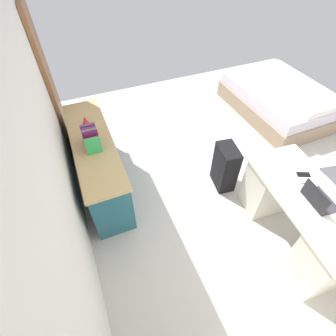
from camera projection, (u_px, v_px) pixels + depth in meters
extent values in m
plane|color=beige|center=(242.00, 167.00, 3.83)|extent=(5.71, 5.71, 0.00)
cube|color=silver|center=(40.00, 127.00, 2.17)|extent=(4.34, 0.10, 2.87)
cube|color=brown|center=(50.00, 82.00, 3.52)|extent=(0.88, 0.05, 2.04)
cube|color=silver|center=(311.00, 198.00, 2.54)|extent=(1.49, 0.79, 0.04)
cube|color=beige|center=(329.00, 260.00, 2.49)|extent=(0.45, 0.63, 0.70)
cube|color=beige|center=(272.00, 185.00, 3.13)|extent=(0.45, 0.63, 0.70)
cylinder|color=black|center=(330.00, 204.00, 3.35)|extent=(0.52, 0.52, 0.04)
cube|color=#235B6B|center=(98.00, 164.00, 3.36)|extent=(1.76, 0.44, 0.72)
cube|color=tan|center=(92.00, 142.00, 3.09)|extent=(1.80, 0.48, 0.04)
cube|color=#1E4E5B|center=(125.00, 189.00, 3.29)|extent=(0.67, 0.01, 0.25)
cube|color=#1E4E5B|center=(110.00, 150.00, 3.79)|extent=(0.67, 0.01, 0.25)
cube|color=gray|center=(278.00, 104.00, 4.73)|extent=(1.92, 1.43, 0.28)
cube|color=silver|center=(282.00, 93.00, 4.55)|extent=(1.86, 1.37, 0.20)
cube|color=white|center=(314.00, 105.00, 4.02)|extent=(0.49, 0.69, 0.10)
cube|color=black|center=(225.00, 167.00, 3.38)|extent=(0.39, 0.27, 0.65)
cube|color=#333338|center=(320.00, 201.00, 2.49)|extent=(0.33, 0.25, 0.02)
cube|color=black|center=(315.00, 197.00, 2.39)|extent=(0.31, 0.04, 0.19)
ellipsoid|color=white|center=(303.00, 181.00, 2.65)|extent=(0.07, 0.11, 0.03)
cube|color=black|center=(304.00, 174.00, 2.73)|extent=(0.12, 0.15, 0.01)
cube|color=green|center=(93.00, 146.00, 2.85)|extent=(0.03, 0.17, 0.21)
cube|color=#946452|center=(93.00, 144.00, 2.89)|extent=(0.03, 0.17, 0.19)
cube|color=#621345|center=(92.00, 140.00, 2.89)|extent=(0.04, 0.17, 0.24)
cube|color=teal|center=(91.00, 139.00, 2.92)|extent=(0.03, 0.17, 0.23)
cube|color=#935F46|center=(91.00, 137.00, 2.95)|extent=(0.03, 0.17, 0.21)
cube|color=#603278|center=(90.00, 135.00, 2.98)|extent=(0.04, 0.17, 0.21)
cube|color=#5E3E6F|center=(89.00, 133.00, 3.00)|extent=(0.03, 0.17, 0.22)
cube|color=#A04D54|center=(89.00, 131.00, 3.03)|extent=(0.02, 0.17, 0.21)
cone|color=red|center=(85.00, 120.00, 3.27)|extent=(0.08, 0.08, 0.11)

